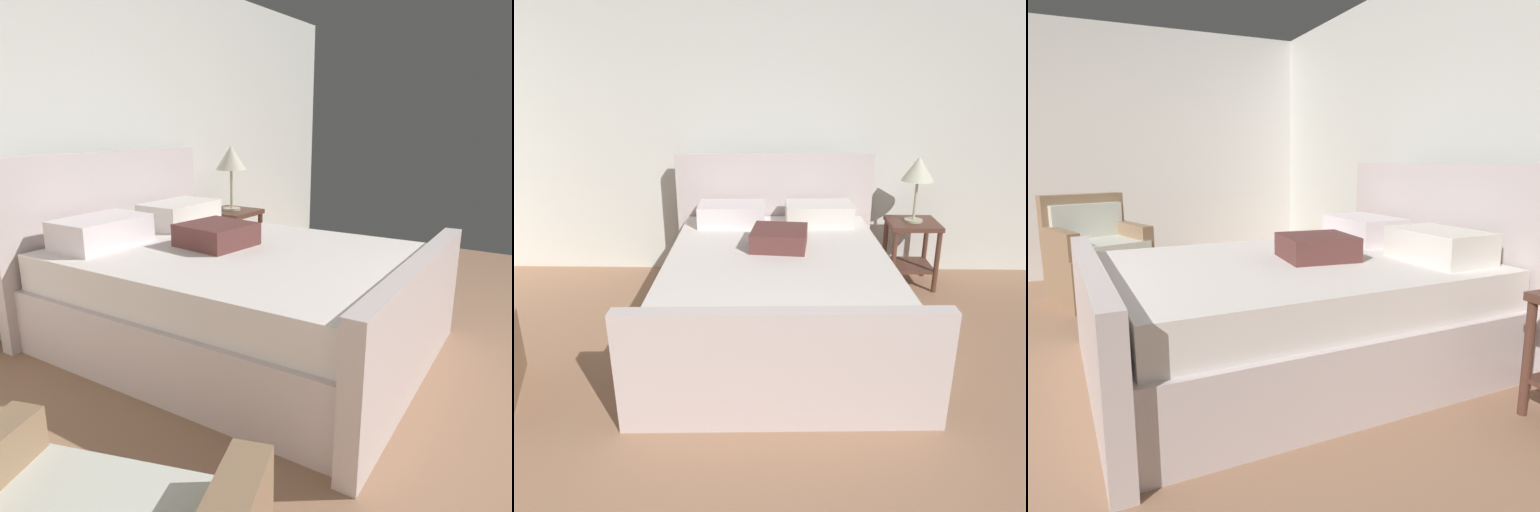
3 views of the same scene
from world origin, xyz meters
The scene contains 4 objects.
wall_back centered at (0.00, 3.41, 1.27)m, with size 6.35×0.12×2.53m, color silver.
bed centered at (-0.27, 2.12, 0.35)m, with size 1.85×2.34×1.17m.
nightstand_right centered at (0.94, 2.99, 0.40)m, with size 0.44×0.44×0.60m.
table_lamp_right centered at (0.94, 2.99, 1.06)m, with size 0.28×0.28×0.58m.
Camera 1 is at (-2.57, 0.36, 1.35)m, focal length 33.81 mm.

